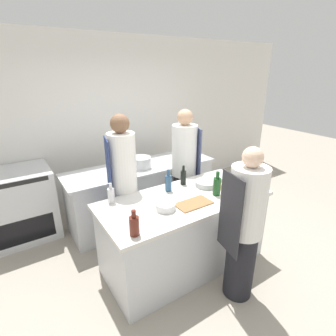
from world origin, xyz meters
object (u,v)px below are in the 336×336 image
(bottle_vinegar, at_px, (111,195))
(bottle_wine, at_px, (168,183))
(cup, at_px, (256,189))
(stockpot, at_px, (141,162))
(chef_at_stove, at_px, (184,169))
(bowl_wooden_salad, at_px, (206,184))
(bowl_mixing_large, at_px, (222,178))
(bottle_sauce, at_px, (183,177))
(oven_range, at_px, (18,205))
(bowl_prep_small, at_px, (166,206))
(bottle_cooking_oil, at_px, (217,186))
(chef_at_prep_near, at_px, (244,228))
(chef_at_pass_far, at_px, (124,187))
(bottle_olive_oil, at_px, (134,225))
(bowl_ceramic_blue, at_px, (231,188))

(bottle_vinegar, xyz_separation_m, bottle_wine, (0.68, -0.09, 0.02))
(cup, height_order, stockpot, stockpot)
(chef_at_stove, distance_m, stockpot, 0.64)
(bowl_wooden_salad, height_order, cup, cup)
(bowl_mixing_large, bearing_deg, bottle_sauce, 157.92)
(oven_range, bearing_deg, bowl_mixing_large, -34.73)
(bowl_prep_small, bearing_deg, bottle_cooking_oil, -2.93)
(chef_at_prep_near, height_order, stockpot, chef_at_prep_near)
(bottle_wine, bearing_deg, chef_at_stove, 39.65)
(chef_at_pass_far, height_order, cup, chef_at_pass_far)
(bottle_olive_oil, xyz_separation_m, bowl_wooden_salad, (1.20, 0.44, -0.06))
(chef_at_prep_near, height_order, bottle_wine, chef_at_prep_near)
(bowl_mixing_large, bearing_deg, bowl_ceramic_blue, -113.74)
(oven_range, height_order, chef_at_pass_far, chef_at_pass_far)
(bottle_sauce, bearing_deg, chef_at_pass_far, 158.18)
(bottle_wine, height_order, stockpot, bottle_wine)
(oven_range, relative_size, bottle_vinegar, 4.30)
(chef_at_pass_far, relative_size, bottle_wine, 6.68)
(bottle_wine, bearing_deg, bottle_sauce, 12.23)
(bowl_mixing_large, bearing_deg, chef_at_stove, 103.00)
(bowl_mixing_large, distance_m, bowl_wooden_salad, 0.27)
(chef_at_prep_near, xyz_separation_m, bottle_vinegar, (-0.94, 1.05, 0.17))
(bowl_prep_small, bearing_deg, bowl_wooden_salad, 16.24)
(bottle_vinegar, distance_m, bowl_prep_small, 0.61)
(bowl_prep_small, bearing_deg, chef_at_pass_far, 103.26)
(stockpot, bearing_deg, bowl_ceramic_blue, -67.03)
(bottle_olive_oil, height_order, bottle_sauce, bottle_sauce)
(chef_at_prep_near, relative_size, stockpot, 5.61)
(bottle_wine, bearing_deg, bowl_mixing_large, -10.65)
(oven_range, xyz_separation_m, bowl_wooden_salad, (2.02, -1.59, 0.44))
(bowl_ceramic_blue, bearing_deg, cup, -40.96)
(bottle_cooking_oil, distance_m, bowl_ceramic_blue, 0.23)
(bottle_olive_oil, relative_size, bowl_prep_small, 1.18)
(cup, bearing_deg, bottle_vinegar, 155.72)
(bowl_mixing_large, bearing_deg, bowl_wooden_salad, -179.59)
(chef_at_stove, bearing_deg, bottle_olive_oil, -35.11)
(oven_range, relative_size, chef_at_pass_far, 0.55)
(bottle_cooking_oil, relative_size, bowl_wooden_salad, 1.04)
(chef_at_stove, bearing_deg, bottle_sauce, -21.61)
(bottle_wine, height_order, cup, bottle_wine)
(bottle_cooking_oil, xyz_separation_m, bowl_prep_small, (-0.68, 0.03, -0.08))
(chef_at_stove, bearing_deg, bowl_mixing_large, 28.94)
(oven_range, xyz_separation_m, cup, (2.39, -2.05, 0.45))
(bowl_ceramic_blue, bearing_deg, bottle_vinegar, 159.05)
(bottle_olive_oil, bearing_deg, cup, -0.51)
(bottle_olive_oil, relative_size, bowl_mixing_large, 1.08)
(bowl_ceramic_blue, bearing_deg, bottle_sauce, 128.31)
(bottle_vinegar, height_order, stockpot, bottle_vinegar)
(bottle_olive_oil, height_order, bottle_vinegar, bottle_olive_oil)
(bottle_olive_oil, bearing_deg, chef_at_prep_near, -20.57)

